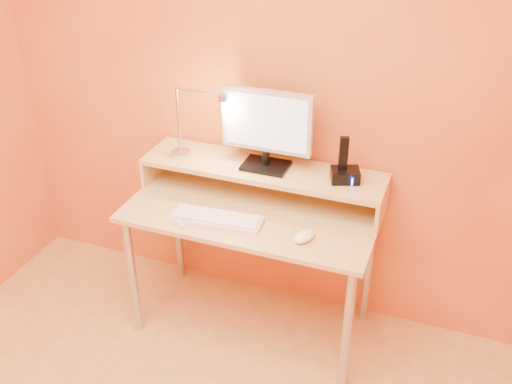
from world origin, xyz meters
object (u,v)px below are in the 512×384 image
at_px(lamp_base, 181,153).
at_px(mouse, 304,236).
at_px(remote_control, 195,217).
at_px(keyboard, 217,220).
at_px(monitor_panel, 267,121).
at_px(phone_dock, 345,175).

bearing_deg(lamp_base, mouse, -20.58).
bearing_deg(remote_control, keyboard, 31.38).
distance_m(monitor_panel, phone_dock, 0.44).
bearing_deg(lamp_base, keyboard, -41.19).
height_order(mouse, remote_control, mouse).
relative_size(keyboard, mouse, 3.61).
relative_size(lamp_base, phone_dock, 0.77).
bearing_deg(mouse, lamp_base, -178.95).
bearing_deg(lamp_base, phone_dock, 2.07).
xyz_separation_m(keyboard, remote_control, (-0.10, -0.01, -0.00)).
bearing_deg(phone_dock, lamp_base, 162.19).
height_order(lamp_base, phone_dock, phone_dock).
relative_size(monitor_panel, remote_control, 2.34).
bearing_deg(keyboard, remote_control, -176.53).
xyz_separation_m(monitor_panel, lamp_base, (-0.44, -0.04, -0.23)).
distance_m(lamp_base, keyboard, 0.44).
xyz_separation_m(phone_dock, keyboard, (-0.52, -0.30, -0.18)).
height_order(phone_dock, keyboard, phone_dock).
bearing_deg(monitor_panel, mouse, -47.06).
bearing_deg(monitor_panel, phone_dock, -1.13).
bearing_deg(mouse, monitor_panel, 154.22).
distance_m(monitor_panel, mouse, 0.57).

